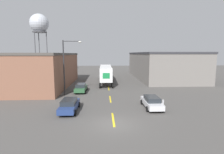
# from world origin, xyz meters

# --- Properties ---
(ground_plane) EXTENTS (160.00, 160.00, 0.00)m
(ground_plane) POSITION_xyz_m (0.00, 0.00, 0.00)
(ground_plane) COLOR #4C4947
(road_centerline) EXTENTS (0.20, 19.55, 0.01)m
(road_centerline) POSITION_xyz_m (0.00, 9.11, 0.00)
(road_centerline) COLOR yellow
(road_centerline) RESTS_ON ground_plane
(warehouse_left) EXTENTS (9.68, 22.18, 6.66)m
(warehouse_left) POSITION_xyz_m (-12.65, 20.10, 3.34)
(warehouse_left) COLOR brown
(warehouse_left) RESTS_ON ground_plane
(warehouse_right) EXTENTS (13.61, 26.48, 6.88)m
(warehouse_right) POSITION_xyz_m (14.62, 30.98, 3.45)
(warehouse_right) COLOR slate
(warehouse_right) RESTS_ON ground_plane
(semi_truck) EXTENTS (2.73, 15.85, 3.79)m
(semi_truck) POSITION_xyz_m (-0.50, 24.30, 2.34)
(semi_truck) COLOR black
(semi_truck) RESTS_ON ground_plane
(parked_car_left_near) EXTENTS (1.94, 4.73, 1.43)m
(parked_car_left_near) POSITION_xyz_m (-4.85, 3.93, 0.75)
(parked_car_left_near) COLOR navy
(parked_car_left_near) RESTS_ON ground_plane
(parked_car_left_far) EXTENTS (1.94, 4.73, 1.43)m
(parked_car_left_far) POSITION_xyz_m (-4.85, 14.14, 0.75)
(parked_car_left_far) COLOR #2D5B38
(parked_car_left_far) RESTS_ON ground_plane
(parked_car_right_near) EXTENTS (1.94, 4.73, 1.43)m
(parked_car_right_near) POSITION_xyz_m (4.85, 4.73, 0.75)
(parked_car_right_near) COLOR silver
(parked_car_right_near) RESTS_ON ground_plane
(water_tower) EXTENTS (6.22, 6.22, 19.79)m
(water_tower) POSITION_xyz_m (-22.56, 46.11, 16.48)
(water_tower) COLOR #47474C
(water_tower) RESTS_ON ground_plane
(street_lamp) EXTENTS (2.95, 0.32, 8.58)m
(street_lamp) POSITION_xyz_m (-6.77, 11.83, 4.98)
(street_lamp) COLOR #2D2D30
(street_lamp) RESTS_ON ground_plane
(fire_hydrant) EXTENTS (0.22, 0.22, 0.96)m
(fire_hydrant) POSITION_xyz_m (6.34, 4.96, 0.48)
(fire_hydrant) COLOR silver
(fire_hydrant) RESTS_ON ground_plane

